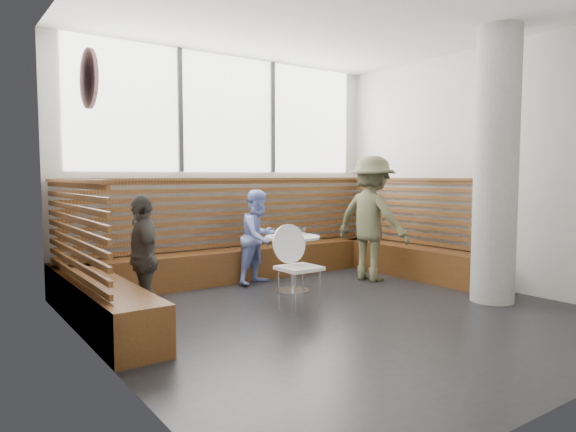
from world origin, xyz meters
TOP-DOWN VIEW (x-y plane):
  - room at (0.00, 0.00)m, footprint 5.00×5.00m
  - booth at (0.00, 1.77)m, footprint 5.00×2.50m
  - concrete_column at (1.85, -0.60)m, footprint 0.50×0.50m
  - wall_art at (-2.46, 0.40)m, footprint 0.03×0.50m
  - cafe_table at (0.20, 1.18)m, footprint 0.70×0.70m
  - cafe_chair at (-0.24, 0.52)m, footprint 0.45×0.44m
  - adult_man at (1.56, 1.14)m, footprint 0.87×1.25m
  - child_back at (0.11, 1.86)m, footprint 0.76×0.67m
  - child_left at (-1.82, 1.01)m, footprint 0.43×0.80m
  - plate_near at (0.09, 1.29)m, footprint 0.20×0.20m
  - plate_far at (0.31, 1.36)m, footprint 0.21×0.21m
  - glass_left at (0.06, 1.17)m, footprint 0.07×0.07m
  - glass_mid at (0.30, 1.13)m, footprint 0.06×0.06m
  - glass_right at (0.40, 1.23)m, footprint 0.07×0.07m
  - menu_card at (0.26, 1.01)m, footprint 0.22×0.16m

SIDE VIEW (x-z plane):
  - booth at x=0.00m, z-range -0.31..1.13m
  - cafe_table at x=0.20m, z-range 0.16..0.88m
  - cafe_chair at x=-0.24m, z-range 0.08..1.02m
  - child_back at x=0.11m, z-range 0.00..1.30m
  - child_left at x=-1.82m, z-range 0.00..1.30m
  - menu_card at x=0.26m, z-range 0.72..0.72m
  - plate_near at x=0.09m, z-range 0.72..0.73m
  - plate_far at x=0.31m, z-range 0.72..0.74m
  - glass_mid at x=0.30m, z-range 0.72..0.82m
  - glass_right at x=0.40m, z-range 0.72..0.83m
  - glass_left at x=0.06m, z-range 0.72..0.83m
  - adult_man at x=1.56m, z-range 0.00..1.77m
  - concrete_column at x=1.85m, z-range 0.00..3.20m
  - room at x=0.00m, z-range 0.00..3.20m
  - wall_art at x=-2.46m, z-range 2.05..2.55m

